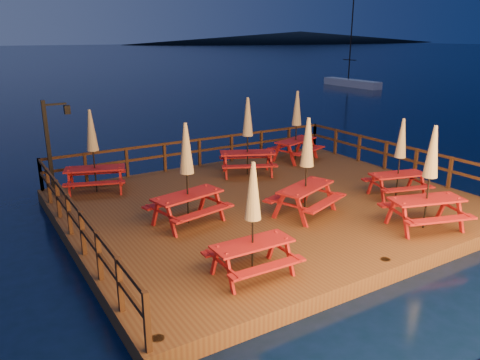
{
  "coord_description": "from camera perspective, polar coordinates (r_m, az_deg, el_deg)",
  "views": [
    {
      "loc": [
        -7.97,
        -11.15,
        5.37
      ],
      "look_at": [
        -0.74,
        0.6,
        1.06
      ],
      "focal_mm": 35.0,
      "sensor_mm": 36.0,
      "label": 1
    }
  ],
  "objects": [
    {
      "name": "picnic_table_3",
      "position": [
        15.78,
        -17.49,
        3.51
      ],
      "size": [
        2.3,
        2.09,
        2.71
      ],
      "rotation": [
        0.0,
        0.0,
        -0.33
      ],
      "color": "maroon",
      "rests_on": "deck"
    },
    {
      "name": "picnic_table_0",
      "position": [
        15.46,
        18.91,
        2.69
      ],
      "size": [
        2.08,
        1.86,
        2.51
      ],
      "rotation": [
        0.0,
        0.0,
        -0.27
      ],
      "color": "maroon",
      "rests_on": "deck"
    },
    {
      "name": "sailboat",
      "position": [
        52.33,
        13.44,
        11.41
      ],
      "size": [
        1.32,
        7.44,
        11.04
      ],
      "rotation": [
        0.0,
        0.0,
        -0.01
      ],
      "color": "silver",
      "rests_on": "ground"
    },
    {
      "name": "ground",
      "position": [
        14.72,
        3.7,
        -4.07
      ],
      "size": [
        500.0,
        500.0,
        0.0
      ],
      "primitive_type": "plane",
      "color": "black",
      "rests_on": "ground"
    },
    {
      "name": "headland_right",
      "position": [
        308.86,
        7.4,
        16.87
      ],
      "size": [
        230.4,
        86.4,
        7.0
      ],
      "primitive_type": "ellipsoid",
      "color": "black",
      "rests_on": "ground"
    },
    {
      "name": "picnic_table_4",
      "position": [
        13.23,
        8.12,
        1.78
      ],
      "size": [
        2.4,
        2.19,
        2.8
      ],
      "rotation": [
        0.0,
        0.0,
        0.36
      ],
      "color": "maroon",
      "rests_on": "deck"
    },
    {
      "name": "picnic_table_6",
      "position": [
        13.09,
        22.11,
        0.42
      ],
      "size": [
        2.33,
        2.11,
        2.78
      ],
      "rotation": [
        0.0,
        0.0,
        -0.31
      ],
      "color": "maroon",
      "rests_on": "deck"
    },
    {
      "name": "railing",
      "position": [
        15.76,
        0.06,
        1.88
      ],
      "size": [
        11.8,
        9.75,
        1.1
      ],
      "color": "black",
      "rests_on": "deck"
    },
    {
      "name": "picnic_table_2",
      "position": [
        9.75,
        1.57,
        -4.68
      ],
      "size": [
        1.79,
        1.48,
        2.52
      ],
      "rotation": [
        0.0,
        0.0,
        -0.02
      ],
      "color": "maroon",
      "rests_on": "deck"
    },
    {
      "name": "picnic_table_5",
      "position": [
        12.52,
        -6.5,
        0.91
      ],
      "size": [
        2.23,
        1.96,
        2.79
      ],
      "rotation": [
        0.0,
        0.0,
        0.2
      ],
      "color": "maroon",
      "rests_on": "deck"
    },
    {
      "name": "deck",
      "position": [
        14.65,
        3.72,
        -3.35
      ],
      "size": [
        12.0,
        10.0,
        0.4
      ],
      "primitive_type": "cube",
      "color": "#4F3019",
      "rests_on": "ground"
    },
    {
      "name": "deck_piles",
      "position": [
        14.83,
        3.68,
        -5.15
      ],
      "size": [
        11.44,
        9.44,
        1.4
      ],
      "color": "black",
      "rests_on": "ground"
    },
    {
      "name": "picnic_table_7",
      "position": [
        19.19,
        6.89,
        6.71
      ],
      "size": [
        2.38,
        2.16,
        2.82
      ],
      "rotation": [
        0.0,
        0.0,
        0.32
      ],
      "color": "maroon",
      "rests_on": "deck"
    },
    {
      "name": "lamp_post",
      "position": [
        16.23,
        -21.89,
        4.82
      ],
      "size": [
        0.85,
        0.18,
        3.0
      ],
      "color": "black",
      "rests_on": "deck"
    },
    {
      "name": "picnic_table_1",
      "position": [
        16.98,
        0.93,
        5.47
      ],
      "size": [
        2.49,
        2.32,
        2.84
      ],
      "rotation": [
        0.0,
        0.0,
        -0.44
      ],
      "color": "maroon",
      "rests_on": "deck"
    }
  ]
}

